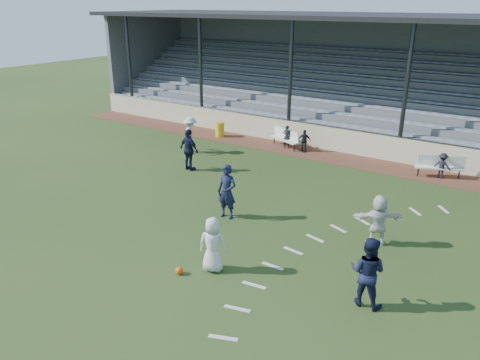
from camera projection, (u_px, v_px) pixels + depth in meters
The scene contains 18 objects.
ground at pixel (197, 240), 15.19m from camera, with size 90.00×90.00×0.00m, color #283C18.
cinder_track at pixel (330, 156), 23.30m from camera, with size 34.00×2.00×0.02m, color #552E22.
retaining_wall at pixel (339, 140), 23.90m from camera, with size 34.00×0.18×1.20m, color beige.
bench_left at pixel (285, 136), 24.62m from camera, with size 2.00×1.21×0.95m.
bench_right at pixel (440, 164), 20.43m from camera, with size 1.99×1.23×0.95m.
trash_bin at pixel (220, 129), 26.59m from camera, with size 0.51×0.51×0.82m, color gold.
football at pixel (179, 271), 13.26m from camera, with size 0.22×0.22×0.22m, color #F04E0E.
player_white_lead at pixel (213, 245), 13.23m from camera, with size 0.80×0.52×1.64m, color silver.
player_navy_lead at pixel (227, 192), 16.46m from camera, with size 0.72×0.47×1.97m, color #121633.
player_navy_mid at pixel (367, 272), 11.68m from camera, with size 0.91×0.71×1.88m, color #121633.
player_white_wing at pixel (191, 135), 23.67m from camera, with size 1.19×0.68×1.84m, color silver.
player_navy_wing at pixel (189, 150), 21.15m from camera, with size 1.13×0.47×1.92m, color #121633.
player_white_back at pixel (378, 220), 14.67m from camera, with size 1.55×0.49×1.67m, color silver.
sub_left_near at pixel (287, 137), 24.46m from camera, with size 0.44×0.29×1.20m, color black.
sub_left_far at pixel (304, 141), 23.87m from camera, with size 0.67×0.28×1.14m, color black.
sub_right at pixel (442, 166), 20.27m from camera, with size 0.73×0.42×1.13m, color black.
grandstand at pixel (373, 95), 26.97m from camera, with size 34.60×9.00×6.61m.
penalty_arc at pixel (312, 280), 13.03m from camera, with size 3.89×14.63×0.01m.
Camera 1 is at (8.70, -10.38, 7.28)m, focal length 35.00 mm.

